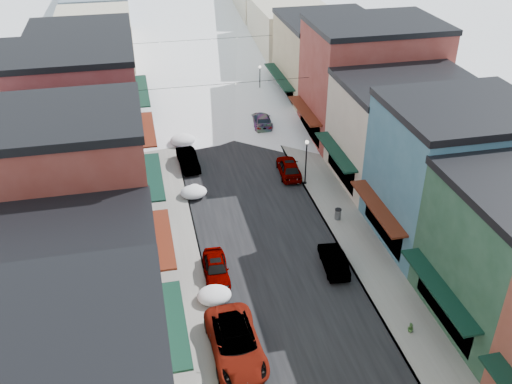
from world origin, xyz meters
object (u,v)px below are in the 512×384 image
car_white_suv (236,343)px  car_dark_hatch (188,160)px  streetlamp_near (306,157)px  car_silver_sedan (216,268)px  car_green_sedan (334,260)px  trash_can (338,214)px

car_white_suv → car_dark_hatch: 23.35m
streetlamp_near → car_silver_sedan: bearing=-131.7°
car_green_sedan → trash_can: bearing=-107.2°
streetlamp_near → car_white_suv: bearing=-118.0°
car_white_suv → car_green_sedan: (8.10, 6.34, -0.19)m
car_silver_sedan → trash_can: (10.39, 4.73, -0.10)m
car_silver_sedan → trash_can: bearing=26.9°
car_white_suv → streetlamp_near: bearing=60.2°
car_dark_hatch → streetlamp_near: bearing=-34.7°
car_silver_sedan → car_green_sedan: (8.10, -0.85, -0.03)m
car_silver_sedan → streetlamp_near: (9.50, 10.66, 2.06)m
car_green_sedan → trash_can: size_ratio=4.53×
car_silver_sedan → trash_can: 11.42m
car_white_suv → car_silver_sedan: size_ratio=1.50×
car_green_sedan → car_silver_sedan: bearing=-0.8°
car_white_suv → trash_can: car_white_suv is taller
car_white_suv → trash_can: size_ratio=6.92×
car_silver_sedan → car_dark_hatch: bearing=92.5°
streetlamp_near → car_dark_hatch: bearing=149.9°
car_silver_sedan → streetlamp_near: streetlamp_near is taller
car_silver_sedan → car_green_sedan: bearing=-3.5°
car_green_sedan → trash_can: 6.03m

